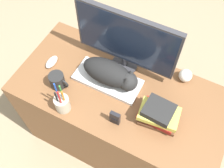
% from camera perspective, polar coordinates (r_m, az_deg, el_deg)
% --- Properties ---
extents(desk, '(1.28, 0.63, 0.76)m').
position_cam_1_polar(desk, '(1.89, 1.55, -7.41)').
color(desk, brown).
rests_on(desk, ground_plane).
extents(keyboard, '(0.41, 0.18, 0.02)m').
position_cam_1_polar(keyboard, '(1.58, -0.95, 0.91)').
color(keyboard, silver).
rests_on(keyboard, desk).
extents(cat, '(0.34, 0.15, 0.14)m').
position_cam_1_polar(cat, '(1.50, -0.15, 2.24)').
color(cat, black).
rests_on(cat, keyboard).
extents(monitor, '(0.61, 0.16, 0.42)m').
position_cam_1_polar(monitor, '(1.48, 3.05, 9.39)').
color(monitor, '#333338').
rests_on(monitor, desk).
extents(computer_mouse, '(0.05, 0.10, 0.03)m').
position_cam_1_polar(computer_mouse, '(1.69, -13.01, 4.70)').
color(computer_mouse, silver).
rests_on(computer_mouse, desk).
extents(coffee_mug, '(0.12, 0.09, 0.10)m').
position_cam_1_polar(coffee_mug, '(1.57, -11.77, 0.72)').
color(coffee_mug, black).
rests_on(coffee_mug, desk).
extents(pen_cup, '(0.08, 0.08, 0.23)m').
position_cam_1_polar(pen_cup, '(1.47, -10.80, -4.12)').
color(pen_cup, '#B2A893').
rests_on(pen_cup, desk).
extents(baseball, '(0.08, 0.08, 0.08)m').
position_cam_1_polar(baseball, '(1.62, 15.69, 1.79)').
color(baseball, silver).
rests_on(baseball, desk).
extents(phone, '(0.06, 0.02, 0.10)m').
position_cam_1_polar(phone, '(1.42, 0.64, -7.43)').
color(phone, black).
rests_on(phone, desk).
extents(book_stack, '(0.23, 0.17, 0.13)m').
position_cam_1_polar(book_stack, '(1.43, 10.11, -6.55)').
color(book_stack, brown).
rests_on(book_stack, desk).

